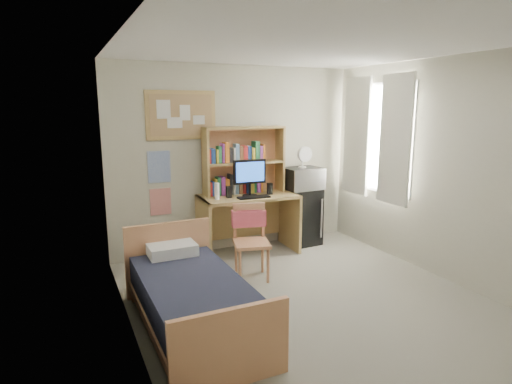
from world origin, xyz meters
name	(u,v)px	position (x,y,z in m)	size (l,w,h in m)	color
floor	(313,305)	(0.00, 0.00, -0.01)	(3.60, 4.20, 0.02)	gray
ceiling	(320,44)	(0.00, 0.00, 2.60)	(3.60, 4.20, 0.02)	silver
wall_back	(236,159)	(0.00, 2.10, 1.30)	(3.60, 0.04, 2.60)	beige
wall_left	(129,198)	(-1.80, 0.00, 1.30)	(0.04, 4.20, 2.60)	beige
wall_right	(448,171)	(1.80, 0.00, 1.30)	(0.04, 4.20, 2.60)	beige
window_unit	(376,138)	(1.75, 1.20, 1.60)	(0.10, 1.40, 1.70)	white
curtain_left	(395,140)	(1.72, 0.80, 1.60)	(0.04, 0.55, 1.70)	white
curtain_right	(357,136)	(1.72, 1.60, 1.60)	(0.04, 0.55, 1.70)	white
bulletin_board	(181,115)	(-0.78, 2.08, 1.92)	(0.94, 0.03, 0.64)	tan
poster_wave	(159,167)	(-1.10, 2.09, 1.25)	(0.30, 0.01, 0.42)	#2A4EA8
poster_japan	(161,202)	(-1.10, 2.09, 0.78)	(0.28, 0.01, 0.36)	red
desk	(248,224)	(0.03, 1.75, 0.42)	(1.34, 0.67, 0.83)	tan
desk_chair	(252,243)	(-0.30, 0.90, 0.45)	(0.45, 0.45, 0.90)	tan
mini_fridge	(301,216)	(0.93, 1.83, 0.42)	(0.49, 0.49, 0.84)	black
bed	(194,305)	(-1.28, 0.02, 0.24)	(0.89, 1.78, 0.49)	black
hutch	(244,160)	(0.04, 1.90, 1.30)	(1.14, 0.29, 0.93)	tan
monitor	(250,178)	(0.03, 1.69, 1.08)	(0.46, 0.04, 0.49)	black
keyboard	(254,197)	(0.03, 1.55, 0.85)	(0.44, 0.14, 0.02)	black
speaker_left	(229,192)	(-0.27, 1.70, 0.91)	(0.06, 0.06, 0.16)	black
speaker_right	(270,189)	(0.33, 1.68, 0.91)	(0.06, 0.06, 0.16)	black
water_bottle	(217,191)	(-0.45, 1.66, 0.94)	(0.06, 0.06, 0.22)	white
hoodie	(249,218)	(-0.25, 1.09, 0.69)	(0.41, 0.13, 0.20)	#E5576A
microwave	(302,178)	(0.93, 1.81, 1.00)	(0.54, 0.41, 0.31)	silver
desk_fan	(302,158)	(0.93, 1.81, 1.29)	(0.22, 0.22, 0.28)	white
pillow	(172,249)	(-1.29, 0.77, 0.55)	(0.49, 0.35, 0.12)	white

